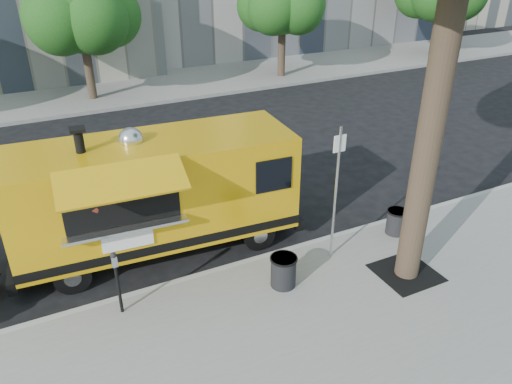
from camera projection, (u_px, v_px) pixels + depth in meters
ground at (238, 243)px, 11.71m from camera, size 120.00×120.00×0.00m
sidewalk at (335, 356)px, 8.50m from camera, size 60.00×6.00×0.15m
curb at (255, 261)px, 10.93m from camera, size 60.00×0.14×0.16m
far_sidewalk at (113, 92)px, 22.38m from camera, size 60.00×5.00×0.15m
tree_well at (406, 273)px, 10.44m from camera, size 1.20×1.20×0.02m
far_tree_b at (79, 7)px, 19.60m from camera, size 3.60×3.60×5.50m
sign_post at (336, 187)px, 10.23m from camera, size 0.28×0.06×3.00m
parking_meter at (117, 276)px, 9.00m from camera, size 0.11×0.11×1.33m
food_truck at (155, 193)px, 10.82m from camera, size 6.45×3.12×3.11m
trash_bin_left at (396, 221)px, 11.68m from camera, size 0.50×0.50×0.60m
trash_bin_right at (283, 270)px, 9.94m from camera, size 0.55×0.55×0.66m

